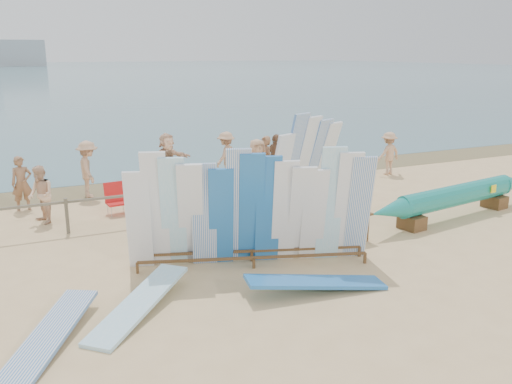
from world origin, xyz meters
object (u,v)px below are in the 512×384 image
beach_chair_right (198,199)px  beachgoer_7 (265,162)px  vendor_table (351,226)px  stroller (179,196)px  flat_board_b (140,312)px  beachgoer_4 (169,180)px  flat_board_d (316,292)px  beachgoer_5 (168,161)px  beachgoer_9 (226,156)px  beachgoer_1 (22,183)px  main_surfboard_rack (253,213)px  flat_board_e (50,344)px  beachgoer_6 (257,168)px  beachgoer_3 (88,169)px  beachgoer_2 (41,195)px  beachgoer_extra_0 (388,153)px  outrigger_canoe (457,197)px  beachgoer_8 (306,166)px  beach_chair_left (117,205)px  beachgoer_10 (276,159)px  side_surfboard_rack (302,171)px

beach_chair_right → beachgoer_7: size_ratio=0.54×
vendor_table → stroller: bearing=120.5°
flat_board_b → beachgoer_4: 6.25m
flat_board_d → beachgoer_5: bearing=11.7°
beachgoer_9 → beachgoer_1: bearing=-29.7°
main_surfboard_rack → flat_board_e: (-4.18, -1.61, -1.14)m
beachgoer_9 → beachgoer_6: 2.51m
flat_board_e → beachgoer_6: size_ratio=1.50×
stroller → beachgoer_3: beachgoer_3 is taller
beach_chair_right → beachgoer_7: beachgoer_7 is taller
flat_board_e → beachgoer_6: beachgoer_6 is taller
flat_board_d → beachgoer_4: 6.51m
beachgoer_2 → main_surfboard_rack: bearing=20.4°
beachgoer_extra_0 → beachgoer_3: (-10.40, 1.26, 0.10)m
outrigger_canoe → beachgoer_7: beachgoer_7 is taller
outrigger_canoe → beachgoer_2: (-10.20, 4.17, 0.17)m
flat_board_e → beachgoer_4: bearing=88.6°
stroller → flat_board_d: bearing=-88.7°
beachgoer_6 → beachgoer_3: (-4.73, 2.10, -0.02)m
beachgoer_5 → beachgoer_7: (2.92, -1.31, -0.05)m
outrigger_canoe → beach_chair_right: bearing=138.6°
flat_board_e → stroller: stroller is taller
beachgoer_9 → beachgoer_1: (-6.62, -1.07, -0.07)m
beach_chair_right → beachgoer_8: bearing=5.4°
beach_chair_left → beachgoer_7: size_ratio=0.50×
beachgoer_10 → beachgoer_3: size_ratio=0.97×
beachgoer_7 → beachgoer_8: beachgoer_8 is taller
beach_chair_left → beachgoer_6: beachgoer_6 is taller
side_surfboard_rack → beachgoer_4: side_surfboard_rack is taller
flat_board_d → beachgoer_7: 8.16m
side_surfboard_rack → beachgoer_5: 5.35m
flat_board_e → beachgoer_7: size_ratio=1.57×
stroller → beachgoer_7: beachgoer_7 is taller
stroller → beach_chair_left: bearing=162.7°
outrigger_canoe → beachgoer_4: 7.89m
beach_chair_right → beachgoer_4: beachgoer_4 is taller
beach_chair_left → beachgoer_3: bearing=95.2°
vendor_table → beach_chair_left: 6.49m
beachgoer_9 → beachgoer_4: (-2.87, -2.89, 0.03)m
beachgoer_10 → beach_chair_right: bearing=100.2°
beachgoer_5 → beachgoer_10: 3.62m
main_surfboard_rack → stroller: main_surfboard_rack is taller
outrigger_canoe → beachgoer_2: beachgoer_2 is taller
flat_board_b → beachgoer_8: bearing=84.0°
beachgoer_1 → beach_chair_left: bearing=-40.0°
outrigger_canoe → stroller: (-6.59, 3.85, -0.18)m
beachgoer_1 → beach_chair_right: bearing=-29.5°
vendor_table → beachgoer_9: size_ratio=0.66×
side_surfboard_rack → beachgoer_8: side_surfboard_rack is taller
flat_board_e → stroller: bearing=86.7°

